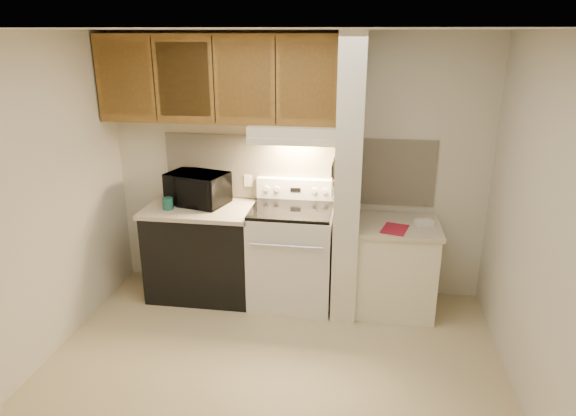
# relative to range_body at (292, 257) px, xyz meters

# --- Properties ---
(floor) EXTENTS (3.60, 3.60, 0.00)m
(floor) POSITION_rel_range_body_xyz_m (0.00, -1.16, -0.46)
(floor) COLOR #C6B487
(floor) RESTS_ON ground
(ceiling) EXTENTS (3.60, 3.60, 0.00)m
(ceiling) POSITION_rel_range_body_xyz_m (0.00, -1.16, 2.04)
(ceiling) COLOR white
(ceiling) RESTS_ON wall_back
(wall_back) EXTENTS (3.60, 2.50, 0.02)m
(wall_back) POSITION_rel_range_body_xyz_m (0.00, 0.34, 0.79)
(wall_back) COLOR beige
(wall_back) RESTS_ON floor
(wall_left) EXTENTS (0.02, 3.00, 2.50)m
(wall_left) POSITION_rel_range_body_xyz_m (-1.80, -1.16, 0.79)
(wall_left) COLOR beige
(wall_left) RESTS_ON floor
(wall_right) EXTENTS (0.02, 3.00, 2.50)m
(wall_right) POSITION_rel_range_body_xyz_m (1.80, -1.16, 0.79)
(wall_right) COLOR beige
(wall_right) RESTS_ON floor
(backsplash) EXTENTS (2.60, 0.02, 0.63)m
(backsplash) POSITION_rel_range_body_xyz_m (0.00, 0.33, 0.78)
(backsplash) COLOR beige
(backsplash) RESTS_ON wall_back
(range_body) EXTENTS (0.76, 0.65, 0.92)m
(range_body) POSITION_rel_range_body_xyz_m (0.00, 0.00, 0.00)
(range_body) COLOR silver
(range_body) RESTS_ON floor
(oven_window) EXTENTS (0.50, 0.01, 0.30)m
(oven_window) POSITION_rel_range_body_xyz_m (0.00, -0.32, 0.04)
(oven_window) COLOR black
(oven_window) RESTS_ON range_body
(oven_handle) EXTENTS (0.65, 0.02, 0.02)m
(oven_handle) POSITION_rel_range_body_xyz_m (0.00, -0.35, 0.26)
(oven_handle) COLOR silver
(oven_handle) RESTS_ON range_body
(cooktop) EXTENTS (0.74, 0.64, 0.03)m
(cooktop) POSITION_rel_range_body_xyz_m (0.00, 0.00, 0.48)
(cooktop) COLOR black
(cooktop) RESTS_ON range_body
(range_backguard) EXTENTS (0.76, 0.08, 0.20)m
(range_backguard) POSITION_rel_range_body_xyz_m (0.00, 0.28, 0.59)
(range_backguard) COLOR silver
(range_backguard) RESTS_ON range_body
(range_display) EXTENTS (0.10, 0.01, 0.04)m
(range_display) POSITION_rel_range_body_xyz_m (0.00, 0.24, 0.59)
(range_display) COLOR black
(range_display) RESTS_ON range_backguard
(range_knob_left_outer) EXTENTS (0.05, 0.02, 0.05)m
(range_knob_left_outer) POSITION_rel_range_body_xyz_m (-0.28, 0.24, 0.59)
(range_knob_left_outer) COLOR silver
(range_knob_left_outer) RESTS_ON range_backguard
(range_knob_left_inner) EXTENTS (0.05, 0.02, 0.05)m
(range_knob_left_inner) POSITION_rel_range_body_xyz_m (-0.18, 0.24, 0.59)
(range_knob_left_inner) COLOR silver
(range_knob_left_inner) RESTS_ON range_backguard
(range_knob_right_inner) EXTENTS (0.05, 0.02, 0.05)m
(range_knob_right_inner) POSITION_rel_range_body_xyz_m (0.18, 0.24, 0.59)
(range_knob_right_inner) COLOR silver
(range_knob_right_inner) RESTS_ON range_backguard
(range_knob_right_outer) EXTENTS (0.05, 0.02, 0.05)m
(range_knob_right_outer) POSITION_rel_range_body_xyz_m (0.28, 0.24, 0.59)
(range_knob_right_outer) COLOR silver
(range_knob_right_outer) RESTS_ON range_backguard
(dishwasher_front) EXTENTS (1.00, 0.63, 0.87)m
(dishwasher_front) POSITION_rel_range_body_xyz_m (-0.88, 0.01, -0.03)
(dishwasher_front) COLOR black
(dishwasher_front) RESTS_ON floor
(left_countertop) EXTENTS (1.04, 0.67, 0.04)m
(left_countertop) POSITION_rel_range_body_xyz_m (-0.88, 0.01, 0.43)
(left_countertop) COLOR beige
(left_countertop) RESTS_ON dishwasher_front
(spoon_rest) EXTENTS (0.23, 0.12, 0.02)m
(spoon_rest) POSITION_rel_range_body_xyz_m (-0.99, -0.02, 0.46)
(spoon_rest) COLOR black
(spoon_rest) RESTS_ON left_countertop
(teal_jar) EXTENTS (0.12, 0.12, 0.11)m
(teal_jar) POSITION_rel_range_body_xyz_m (-1.16, -0.09, 0.50)
(teal_jar) COLOR #1B594A
(teal_jar) RESTS_ON left_countertop
(outlet) EXTENTS (0.08, 0.01, 0.12)m
(outlet) POSITION_rel_range_body_xyz_m (-0.48, 0.32, 0.64)
(outlet) COLOR beige
(outlet) RESTS_ON backsplash
(microwave) EXTENTS (0.63, 0.51, 0.31)m
(microwave) POSITION_rel_range_body_xyz_m (-0.93, 0.11, 0.60)
(microwave) COLOR black
(microwave) RESTS_ON left_countertop
(partition_pillar) EXTENTS (0.22, 0.70, 2.50)m
(partition_pillar) POSITION_rel_range_body_xyz_m (0.51, -0.01, 0.79)
(partition_pillar) COLOR beige
(partition_pillar) RESTS_ON floor
(pillar_trim) EXTENTS (0.01, 0.70, 0.04)m
(pillar_trim) POSITION_rel_range_body_xyz_m (0.39, -0.01, 0.84)
(pillar_trim) COLOR brown
(pillar_trim) RESTS_ON partition_pillar
(knife_strip) EXTENTS (0.02, 0.42, 0.04)m
(knife_strip) POSITION_rel_range_body_xyz_m (0.39, -0.06, 0.86)
(knife_strip) COLOR black
(knife_strip) RESTS_ON partition_pillar
(knife_blade_a) EXTENTS (0.01, 0.03, 0.16)m
(knife_blade_a) POSITION_rel_range_body_xyz_m (0.38, -0.23, 0.76)
(knife_blade_a) COLOR silver
(knife_blade_a) RESTS_ON knife_strip
(knife_handle_a) EXTENTS (0.02, 0.02, 0.10)m
(knife_handle_a) POSITION_rel_range_body_xyz_m (0.38, -0.22, 0.91)
(knife_handle_a) COLOR black
(knife_handle_a) RESTS_ON knife_strip
(knife_blade_b) EXTENTS (0.01, 0.04, 0.18)m
(knife_blade_b) POSITION_rel_range_body_xyz_m (0.38, -0.12, 0.75)
(knife_blade_b) COLOR silver
(knife_blade_b) RESTS_ON knife_strip
(knife_handle_b) EXTENTS (0.02, 0.02, 0.10)m
(knife_handle_b) POSITION_rel_range_body_xyz_m (0.38, -0.15, 0.91)
(knife_handle_b) COLOR black
(knife_handle_b) RESTS_ON knife_strip
(knife_blade_c) EXTENTS (0.01, 0.04, 0.20)m
(knife_blade_c) POSITION_rel_range_body_xyz_m (0.38, -0.07, 0.74)
(knife_blade_c) COLOR silver
(knife_blade_c) RESTS_ON knife_strip
(knife_handle_c) EXTENTS (0.02, 0.02, 0.10)m
(knife_handle_c) POSITION_rel_range_body_xyz_m (0.38, -0.07, 0.91)
(knife_handle_c) COLOR black
(knife_handle_c) RESTS_ON knife_strip
(knife_blade_d) EXTENTS (0.01, 0.04, 0.16)m
(knife_blade_d) POSITION_rel_range_body_xyz_m (0.38, 0.02, 0.76)
(knife_blade_d) COLOR silver
(knife_blade_d) RESTS_ON knife_strip
(knife_handle_d) EXTENTS (0.02, 0.02, 0.10)m
(knife_handle_d) POSITION_rel_range_body_xyz_m (0.38, 0.04, 0.91)
(knife_handle_d) COLOR black
(knife_handle_d) RESTS_ON knife_strip
(knife_blade_e) EXTENTS (0.01, 0.04, 0.18)m
(knife_blade_e) POSITION_rel_range_body_xyz_m (0.38, 0.10, 0.75)
(knife_blade_e) COLOR silver
(knife_blade_e) RESTS_ON knife_strip
(knife_handle_e) EXTENTS (0.02, 0.02, 0.10)m
(knife_handle_e) POSITION_rel_range_body_xyz_m (0.38, 0.10, 0.91)
(knife_handle_e) COLOR black
(knife_handle_e) RESTS_ON knife_strip
(oven_mitt) EXTENTS (0.03, 0.11, 0.25)m
(oven_mitt) POSITION_rel_range_body_xyz_m (0.38, 0.17, 0.67)
(oven_mitt) COLOR gray
(oven_mitt) RESTS_ON partition_pillar
(right_cab_base) EXTENTS (0.70, 0.60, 0.81)m
(right_cab_base) POSITION_rel_range_body_xyz_m (0.97, -0.01, -0.06)
(right_cab_base) COLOR beige
(right_cab_base) RESTS_ON floor
(right_countertop) EXTENTS (0.74, 0.64, 0.04)m
(right_countertop) POSITION_rel_range_body_xyz_m (0.97, -0.01, 0.37)
(right_countertop) COLOR beige
(right_countertop) RESTS_ON right_cab_base
(red_folder) EXTENTS (0.27, 0.32, 0.01)m
(red_folder) POSITION_rel_range_body_xyz_m (0.93, -0.15, 0.39)
(red_folder) COLOR maroon
(red_folder) RESTS_ON right_countertop
(white_box) EXTENTS (0.18, 0.14, 0.04)m
(white_box) POSITION_rel_range_body_xyz_m (1.19, 0.02, 0.41)
(white_box) COLOR white
(white_box) RESTS_ON right_countertop
(range_hood) EXTENTS (0.78, 0.44, 0.15)m
(range_hood) POSITION_rel_range_body_xyz_m (0.00, 0.12, 1.17)
(range_hood) COLOR beige
(range_hood) RESTS_ON upper_cabinets
(hood_lip) EXTENTS (0.78, 0.04, 0.06)m
(hood_lip) POSITION_rel_range_body_xyz_m (0.00, -0.08, 1.12)
(hood_lip) COLOR beige
(hood_lip) RESTS_ON range_hood
(upper_cabinets) EXTENTS (2.18, 0.33, 0.77)m
(upper_cabinets) POSITION_rel_range_body_xyz_m (-0.69, 0.17, 1.62)
(upper_cabinets) COLOR brown
(upper_cabinets) RESTS_ON wall_back
(cab_door_a) EXTENTS (0.46, 0.01, 0.63)m
(cab_door_a) POSITION_rel_range_body_xyz_m (-1.51, 0.01, 1.62)
(cab_door_a) COLOR brown
(cab_door_a) RESTS_ON upper_cabinets
(cab_gap_a) EXTENTS (0.01, 0.01, 0.73)m
(cab_gap_a) POSITION_rel_range_body_xyz_m (-1.23, 0.01, 1.62)
(cab_gap_a) COLOR black
(cab_gap_a) RESTS_ON upper_cabinets
(cab_door_b) EXTENTS (0.46, 0.01, 0.63)m
(cab_door_b) POSITION_rel_range_body_xyz_m (-0.96, 0.01, 1.62)
(cab_door_b) COLOR brown
(cab_door_b) RESTS_ON upper_cabinets
(cab_gap_b) EXTENTS (0.01, 0.01, 0.73)m
(cab_gap_b) POSITION_rel_range_body_xyz_m (-0.69, 0.01, 1.62)
(cab_gap_b) COLOR black
(cab_gap_b) RESTS_ON upper_cabinets
(cab_door_c) EXTENTS (0.46, 0.01, 0.63)m
(cab_door_c) POSITION_rel_range_body_xyz_m (-0.42, 0.01, 1.62)
(cab_door_c) COLOR brown
(cab_door_c) RESTS_ON upper_cabinets
(cab_gap_c) EXTENTS (0.01, 0.01, 0.73)m
(cab_gap_c) POSITION_rel_range_body_xyz_m (-0.14, 0.01, 1.62)
(cab_gap_c) COLOR black
(cab_gap_c) RESTS_ON upper_cabinets
(cab_door_d) EXTENTS (0.46, 0.01, 0.63)m
(cab_door_d) POSITION_rel_range_body_xyz_m (0.13, 0.01, 1.62)
(cab_door_d) COLOR brown
(cab_door_d) RESTS_ON upper_cabinets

